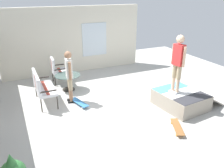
{
  "coord_description": "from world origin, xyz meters",
  "views": [
    {
      "loc": [
        -5.69,
        3.07,
        3.38
      ],
      "look_at": [
        0.21,
        0.36,
        0.7
      ],
      "focal_mm": 37.05,
      "sensor_mm": 36.0,
      "label": 1
    }
  ],
  "objects_px": {
    "patio_bench": "(41,85)",
    "patio_table": "(68,79)",
    "skate_ramp": "(181,99)",
    "patio_chair_near_house": "(56,68)",
    "skateboard_by_bench": "(79,102)",
    "person_watching": "(69,73)",
    "skateboard_spare": "(177,127)",
    "person_skater": "(178,60)"
  },
  "relations": [
    {
      "from": "patio_bench",
      "to": "patio_table",
      "type": "relative_size",
      "value": 1.39
    },
    {
      "from": "skate_ramp",
      "to": "patio_bench",
      "type": "bearing_deg",
      "value": 62.36
    },
    {
      "from": "patio_chair_near_house",
      "to": "skateboard_by_bench",
      "type": "height_order",
      "value": "patio_chair_near_house"
    },
    {
      "from": "skate_ramp",
      "to": "skateboard_by_bench",
      "type": "relative_size",
      "value": 2.39
    },
    {
      "from": "skate_ramp",
      "to": "patio_chair_near_house",
      "type": "xyz_separation_m",
      "value": [
        3.49,
        3.04,
        0.37
      ]
    },
    {
      "from": "patio_chair_near_house",
      "to": "patio_bench",
      "type": "bearing_deg",
      "value": 152.17
    },
    {
      "from": "patio_chair_near_house",
      "to": "person_watching",
      "type": "xyz_separation_m",
      "value": [
        -1.74,
        -0.06,
        0.35
      ]
    },
    {
      "from": "patio_table",
      "to": "skateboard_spare",
      "type": "height_order",
      "value": "patio_table"
    },
    {
      "from": "patio_chair_near_house",
      "to": "skateboard_by_bench",
      "type": "distance_m",
      "value": 2.17
    },
    {
      "from": "skate_ramp",
      "to": "skateboard_spare",
      "type": "bearing_deg",
      "value": 136.56
    },
    {
      "from": "skate_ramp",
      "to": "patio_table",
      "type": "bearing_deg",
      "value": 46.2
    },
    {
      "from": "patio_bench",
      "to": "skateboard_by_bench",
      "type": "distance_m",
      "value": 1.29
    },
    {
      "from": "skateboard_by_bench",
      "to": "skateboard_spare",
      "type": "distance_m",
      "value": 3.04
    },
    {
      "from": "patio_table",
      "to": "person_skater",
      "type": "xyz_separation_m",
      "value": [
        -2.62,
        -2.59,
        1.1
      ]
    },
    {
      "from": "person_watching",
      "to": "patio_chair_near_house",
      "type": "bearing_deg",
      "value": 1.97
    },
    {
      "from": "skate_ramp",
      "to": "skateboard_spare",
      "type": "xyz_separation_m",
      "value": [
        -0.98,
        0.93,
        -0.16
      ]
    },
    {
      "from": "patio_table",
      "to": "person_skater",
      "type": "height_order",
      "value": "person_skater"
    },
    {
      "from": "patio_bench",
      "to": "person_watching",
      "type": "relative_size",
      "value": 0.75
    },
    {
      "from": "skateboard_spare",
      "to": "patio_chair_near_house",
      "type": "bearing_deg",
      "value": 25.23
    },
    {
      "from": "patio_bench",
      "to": "person_skater",
      "type": "xyz_separation_m",
      "value": [
        -1.93,
        -3.61,
        0.88
      ]
    },
    {
      "from": "skate_ramp",
      "to": "skateboard_by_bench",
      "type": "xyz_separation_m",
      "value": [
        1.4,
        2.81,
        -0.16
      ]
    },
    {
      "from": "skateboard_spare",
      "to": "person_skater",
      "type": "bearing_deg",
      "value": -33.79
    },
    {
      "from": "patio_table",
      "to": "skateboard_by_bench",
      "type": "xyz_separation_m",
      "value": [
        -1.3,
        -0.0,
        -0.32
      ]
    },
    {
      "from": "patio_table",
      "to": "skateboard_by_bench",
      "type": "distance_m",
      "value": 1.33
    },
    {
      "from": "skateboard_by_bench",
      "to": "skateboard_spare",
      "type": "height_order",
      "value": "same"
    },
    {
      "from": "person_watching",
      "to": "person_skater",
      "type": "bearing_deg",
      "value": -121.3
    },
    {
      "from": "patio_table",
      "to": "person_skater",
      "type": "bearing_deg",
      "value": -135.29
    },
    {
      "from": "skate_ramp",
      "to": "person_skater",
      "type": "height_order",
      "value": "person_skater"
    },
    {
      "from": "person_skater",
      "to": "skateboard_spare",
      "type": "relative_size",
      "value": 2.14
    },
    {
      "from": "skateboard_spare",
      "to": "skateboard_by_bench",
      "type": "bearing_deg",
      "value": 38.29
    },
    {
      "from": "patio_chair_near_house",
      "to": "patio_table",
      "type": "height_order",
      "value": "patio_chair_near_house"
    },
    {
      "from": "skateboard_by_bench",
      "to": "skate_ramp",
      "type": "bearing_deg",
      "value": -116.51
    },
    {
      "from": "skate_ramp",
      "to": "patio_bench",
      "type": "xyz_separation_m",
      "value": [
        2.0,
        3.83,
        0.37
      ]
    },
    {
      "from": "skateboard_by_bench",
      "to": "patio_table",
      "type": "bearing_deg",
      "value": 0.05
    },
    {
      "from": "person_skater",
      "to": "skateboard_spare",
      "type": "height_order",
      "value": "person_skater"
    },
    {
      "from": "skateboard_by_bench",
      "to": "skateboard_spare",
      "type": "relative_size",
      "value": 1.02
    },
    {
      "from": "patio_chair_near_house",
      "to": "person_watching",
      "type": "relative_size",
      "value": 0.61
    },
    {
      "from": "patio_table",
      "to": "patio_chair_near_house",
      "type": "bearing_deg",
      "value": 15.76
    },
    {
      "from": "skateboard_by_bench",
      "to": "skateboard_spare",
      "type": "xyz_separation_m",
      "value": [
        -2.39,
        -1.88,
        0.0
      ]
    },
    {
      "from": "patio_bench",
      "to": "patio_table",
      "type": "distance_m",
      "value": 1.24
    },
    {
      "from": "person_watching",
      "to": "skateboard_by_bench",
      "type": "height_order",
      "value": "person_watching"
    },
    {
      "from": "skate_ramp",
      "to": "patio_bench",
      "type": "height_order",
      "value": "patio_bench"
    }
  ]
}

